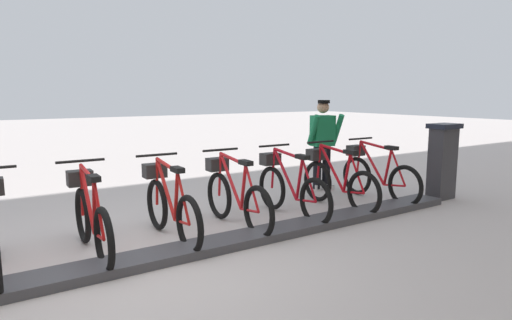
% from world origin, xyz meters
% --- Properties ---
extents(ground_plane, '(60.00, 60.00, 0.00)m').
position_xyz_m(ground_plane, '(0.00, 0.00, 0.00)').
color(ground_plane, beige).
extents(dock_rail_base, '(0.44, 10.07, 0.10)m').
position_xyz_m(dock_rail_base, '(0.00, 0.00, 0.05)').
color(dock_rail_base, '#47474C').
rests_on(dock_rail_base, ground).
extents(payment_kiosk, '(0.36, 0.52, 1.28)m').
position_xyz_m(payment_kiosk, '(0.05, -5.40, 0.67)').
color(payment_kiosk, '#38383D').
rests_on(payment_kiosk, ground).
extents(bike_docked_0, '(1.72, 0.54, 1.02)m').
position_xyz_m(bike_docked_0, '(0.62, -4.44, 0.43)').
color(bike_docked_0, black).
rests_on(bike_docked_0, ground).
extents(bike_docked_1, '(1.72, 0.54, 1.02)m').
position_xyz_m(bike_docked_1, '(0.62, -3.51, 0.43)').
color(bike_docked_1, black).
rests_on(bike_docked_1, ground).
extents(bike_docked_2, '(1.72, 0.54, 1.02)m').
position_xyz_m(bike_docked_2, '(0.62, -2.58, 0.43)').
color(bike_docked_2, black).
rests_on(bike_docked_2, ground).
extents(bike_docked_3, '(1.72, 0.54, 1.02)m').
position_xyz_m(bike_docked_3, '(0.62, -1.66, 0.43)').
color(bike_docked_3, black).
rests_on(bike_docked_3, ground).
extents(bike_docked_4, '(1.72, 0.54, 1.02)m').
position_xyz_m(bike_docked_4, '(0.62, -0.73, 0.43)').
color(bike_docked_4, black).
rests_on(bike_docked_4, ground).
extents(bike_docked_5, '(1.72, 0.54, 1.02)m').
position_xyz_m(bike_docked_5, '(0.62, 0.20, 0.43)').
color(bike_docked_5, black).
rests_on(bike_docked_5, ground).
extents(worker_near_rack, '(0.53, 0.67, 1.66)m').
position_xyz_m(worker_near_rack, '(1.72, -4.20, 0.91)').
color(worker_near_rack, white).
rests_on(worker_near_rack, ground).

